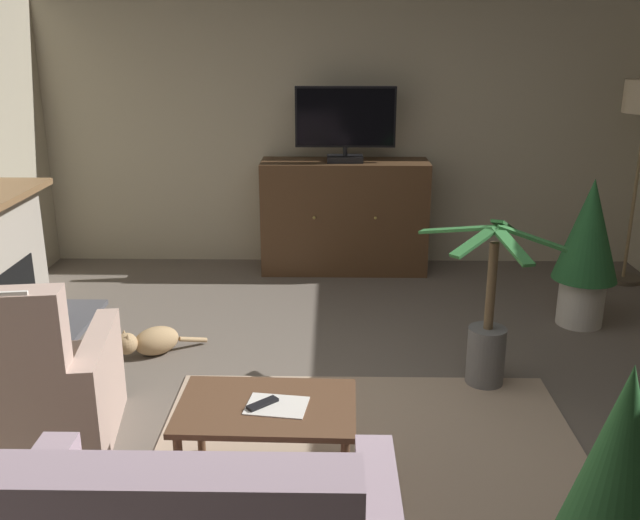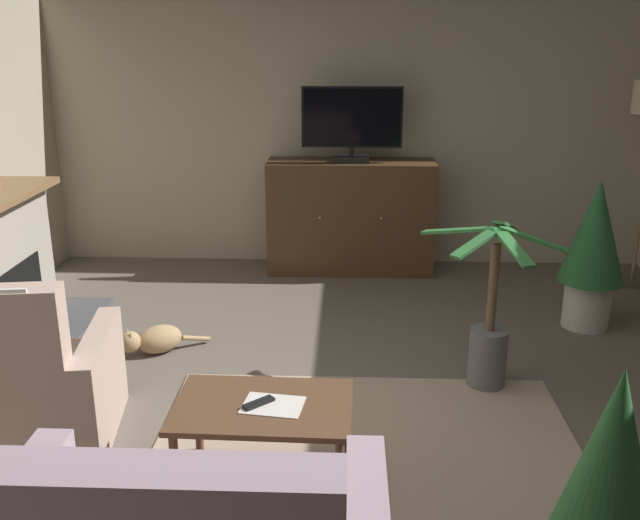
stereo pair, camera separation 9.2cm
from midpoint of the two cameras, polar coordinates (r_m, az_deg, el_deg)
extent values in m
cube|color=#665B51|center=(4.40, 2.76, -12.96)|extent=(6.45, 6.91, 0.04)
cube|color=#B2A88E|center=(7.05, 2.79, 10.37)|extent=(6.45, 0.10, 2.64)
cube|color=tan|center=(4.00, 4.50, -16.07)|extent=(2.40, 2.00, 0.01)
cube|color=#4C4C51|center=(5.83, -20.47, -5.66)|extent=(0.50, 1.51, 0.04)
cube|color=black|center=(5.82, -22.97, -2.82)|extent=(0.10, 0.73, 0.52)
cube|color=#352315|center=(6.99, 2.81, -0.54)|extent=(1.53, 0.44, 0.06)
cube|color=#4C331E|center=(6.85, 2.87, 3.52)|extent=(1.59, 0.50, 1.08)
sphere|color=tan|center=(6.59, 0.40, 3.44)|extent=(0.03, 0.03, 0.03)
sphere|color=tan|center=(6.59, 5.39, 3.37)|extent=(0.03, 0.03, 0.03)
cube|color=black|center=(6.68, 2.95, 8.16)|extent=(0.33, 0.20, 0.06)
cylinder|color=black|center=(6.67, 2.96, 8.75)|extent=(0.04, 0.04, 0.08)
cube|color=black|center=(6.63, 3.01, 11.46)|extent=(0.93, 0.05, 0.55)
cube|color=black|center=(6.60, 3.01, 11.43)|extent=(0.89, 0.01, 0.51)
cube|color=brown|center=(3.63, -3.91, -11.74)|extent=(0.91, 0.61, 0.03)
cylinder|color=brown|center=(3.93, 2.56, -13.07)|extent=(0.04, 0.04, 0.43)
cylinder|color=brown|center=(4.02, -9.15, -12.55)|extent=(0.04, 0.04, 0.43)
cylinder|color=brown|center=(3.52, 2.38, -17.17)|extent=(0.04, 0.04, 0.43)
cylinder|color=brown|center=(3.62, -10.88, -16.42)|extent=(0.04, 0.04, 0.43)
cube|color=black|center=(3.61, -4.23, -11.47)|extent=(0.16, 0.15, 0.02)
cube|color=silver|center=(3.61, -3.09, -11.63)|extent=(0.33, 0.26, 0.01)
cube|color=#BC9E8E|center=(4.42, -21.88, -10.77)|extent=(0.80, 0.96, 0.42)
cube|color=#BC9E8E|center=(4.28, -16.71, -9.67)|extent=(0.25, 0.88, 0.62)
cylinder|color=slate|center=(4.82, 13.91, -7.68)|extent=(0.25, 0.25, 0.40)
cylinder|color=brown|center=(4.63, 14.36, -2.17)|extent=(0.06, 0.06, 0.58)
cube|color=#2D6B33|center=(4.56, 17.45, 1.61)|extent=(0.44, 0.14, 0.15)
cube|color=#2D6B33|center=(4.79, 15.42, 2.56)|extent=(0.29, 0.50, 0.21)
cube|color=#2D6B33|center=(4.64, 11.71, 2.36)|extent=(0.47, 0.37, 0.13)
cube|color=#2D6B33|center=(4.38, 13.10, 1.36)|extent=(0.34, 0.31, 0.13)
cube|color=#2D6B33|center=(4.35, 15.94, 0.99)|extent=(0.18, 0.43, 0.13)
cone|color=#2D6B33|center=(2.83, 23.36, -15.16)|extent=(0.44, 0.44, 0.79)
cylinder|color=beige|center=(6.00, 21.14, -3.30)|extent=(0.36, 0.36, 0.38)
cone|color=#235B2D|center=(5.83, 21.78, 2.17)|extent=(0.50, 0.50, 0.80)
ellipsoid|color=tan|center=(5.31, -12.34, -6.26)|extent=(0.39, 0.36, 0.21)
sphere|color=tan|center=(5.23, -14.62, -6.41)|extent=(0.16, 0.16, 0.16)
cone|color=tan|center=(5.17, -14.54, -5.84)|extent=(0.04, 0.04, 0.04)
cone|color=tan|center=(5.24, -14.82, -5.53)|extent=(0.04, 0.04, 0.04)
cylinder|color=tan|center=(5.37, -9.48, -6.26)|extent=(0.20, 0.15, 0.10)
cylinder|color=#4C4233|center=(7.25, 24.19, -1.55)|extent=(0.34, 0.34, 0.04)
camera|label=1|loc=(0.05, -89.37, 0.20)|focal=39.62mm
camera|label=2|loc=(0.05, 90.63, -0.20)|focal=39.62mm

